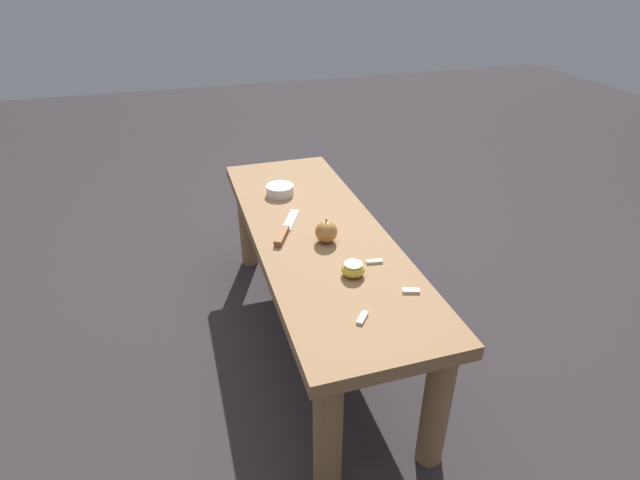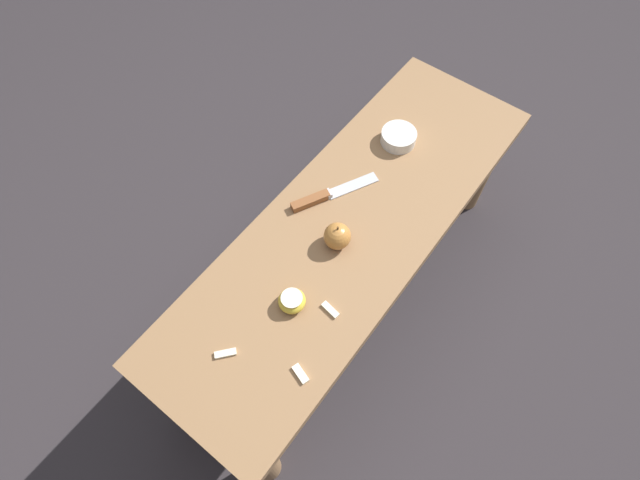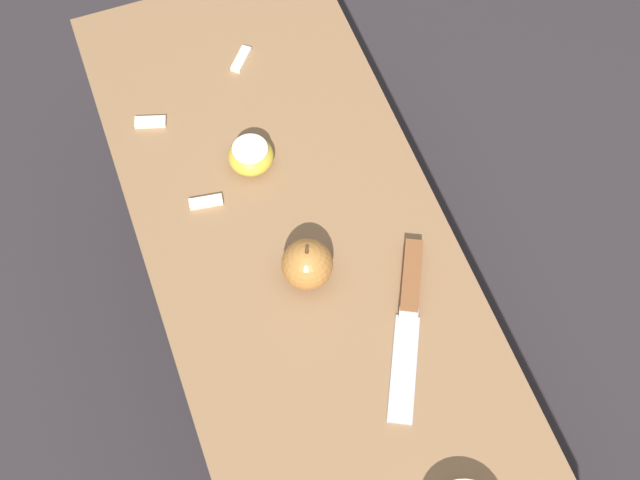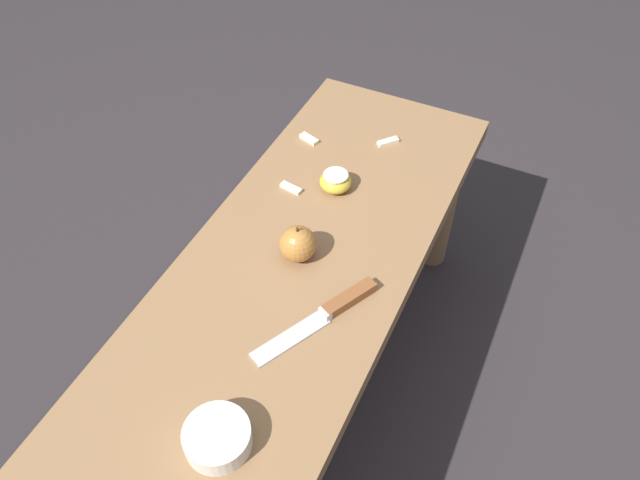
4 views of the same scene
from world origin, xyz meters
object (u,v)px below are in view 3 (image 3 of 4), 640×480
Objects in this scene: apple_whole at (307,264)px; apple_cut at (251,156)px; wooden_bench at (329,344)px; knife at (409,302)px.

apple_cut is at bearing 4.21° from apple_whole.
wooden_bench is 0.14m from apple_whole.
knife is at bearing -97.81° from wooden_bench.
apple_cut is at bearing -128.98° from knife.
apple_cut is at bearing 4.19° from wooden_bench.
knife is 3.06× the size of apple_whole.
apple_whole reaches higher than knife.
apple_cut is (0.27, 0.02, 0.10)m from wooden_bench.
apple_whole is (0.09, 0.11, 0.03)m from knife.
wooden_bench is 5.30× the size of knife.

